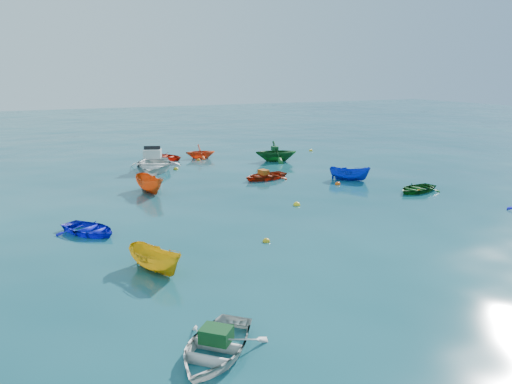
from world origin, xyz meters
name	(u,v)px	position (x,y,z in m)	size (l,w,h in m)	color
ground	(302,223)	(0.00, 0.00, 0.00)	(160.00, 160.00, 0.00)	#0A3D4B
dinghy_blue_sw	(90,234)	(-9.10, 2.63, 0.00)	(2.05, 2.87, 0.60)	#1014D3
dinghy_white_near	(215,355)	(-7.52, -8.63, 0.00)	(2.19, 3.06, 0.63)	silver
sampan_yellow_mid	(156,271)	(-7.53, -2.74, 0.00)	(0.98, 2.61, 1.01)	gold
dinghy_green_e	(416,192)	(9.24, 2.58, 0.00)	(1.98, 2.77, 0.57)	#114A16
sampan_orange_n	(150,192)	(-4.91, 9.03, 0.00)	(1.12, 2.98, 1.15)	#CB4E13
dinghy_green_n	(276,161)	(6.51, 15.19, 0.00)	(2.75, 3.19, 1.68)	#14561F
dinghy_red_ne	(265,179)	(2.73, 9.49, 0.00)	(2.19, 3.06, 0.63)	#AD280E
sampan_blue_far	(349,180)	(7.56, 6.88, 0.00)	(0.98, 2.61, 1.01)	#0D28AA
dinghy_red_far	(165,159)	(-1.18, 19.58, 0.00)	(2.20, 3.08, 0.64)	red
dinghy_orange_far	(201,158)	(1.58, 18.97, 0.00)	(2.02, 2.34, 1.23)	#E74415
motorboat_white	(153,170)	(-3.16, 15.48, 0.00)	(3.66, 5.12, 1.66)	silver
tarp_green_a	(216,335)	(-7.45, -8.55, 0.50)	(0.75, 0.57, 0.36)	#12491E
tarp_green_b	(275,148)	(6.41, 15.22, 1.00)	(0.66, 0.50, 0.32)	#114620
tarp_orange_b	(263,172)	(2.64, 9.47, 0.48)	(0.66, 0.50, 0.32)	#B85312
buoy_ye_a	(266,242)	(-2.62, -1.59, 0.00)	(0.31, 0.31, 0.31)	gold
buoy_or_b	(418,192)	(9.31, 2.47, 0.00)	(0.31, 0.31, 0.31)	orange
buoy_or_c	(97,227)	(-8.68, 3.44, 0.00)	(0.30, 0.30, 0.30)	orange
buoy_ye_c	(297,205)	(1.38, 2.90, 0.00)	(0.37, 0.37, 0.37)	yellow
buoy_or_d	(338,185)	(6.14, 6.10, 0.00)	(0.35, 0.35, 0.35)	#E3500C
buoy_ye_d	(176,170)	(-1.60, 15.14, 0.00)	(0.36, 0.36, 0.36)	gold
buoy_or_e	(199,160)	(1.08, 18.02, 0.00)	(0.32, 0.32, 0.32)	#D3610B
buoy_ye_e	(311,151)	(11.66, 18.41, 0.00)	(0.32, 0.32, 0.32)	yellow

